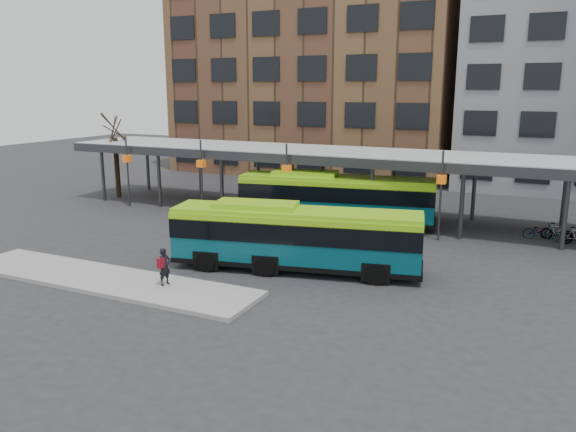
# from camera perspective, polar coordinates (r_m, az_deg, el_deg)

# --- Properties ---
(ground) EXTENTS (120.00, 120.00, 0.00)m
(ground) POSITION_cam_1_polar(r_m,az_deg,el_deg) (24.24, -3.54, -6.35)
(ground) COLOR #28282B
(ground) RESTS_ON ground
(boarding_island) EXTENTS (14.00, 3.00, 0.18)m
(boarding_island) POSITION_cam_1_polar(r_m,az_deg,el_deg) (25.03, -18.13, -6.14)
(boarding_island) COLOR gray
(boarding_island) RESTS_ON ground
(canopy) EXTENTS (40.00, 6.53, 4.80)m
(canopy) POSITION_cam_1_polar(r_m,az_deg,el_deg) (34.98, 6.48, 6.10)
(canopy) COLOR #999B9E
(canopy) RESTS_ON ground
(tree) EXTENTS (1.64, 1.64, 5.60)m
(tree) POSITION_cam_1_polar(r_m,az_deg,el_deg) (43.61, -16.99, 5.00)
(tree) COLOR black
(tree) RESTS_ON ground
(building_brick) EXTENTS (26.00, 14.00, 22.00)m
(building_brick) POSITION_cam_1_polar(r_m,az_deg,el_deg) (56.23, 3.22, 15.92)
(building_brick) COLOR brown
(building_brick) RESTS_ON ground
(bus_front) EXTENTS (11.24, 4.53, 3.03)m
(bus_front) POSITION_cam_1_polar(r_m,az_deg,el_deg) (24.82, 0.67, -2.05)
(bus_front) COLOR #074957
(bus_front) RESTS_ON ground
(bus_rear) EXTENTS (11.71, 4.37, 3.16)m
(bus_rear) POSITION_cam_1_polar(r_m,az_deg,el_deg) (33.43, 4.84, 1.91)
(bus_rear) COLOR #074957
(bus_rear) RESTS_ON ground
(pedestrian) EXTENTS (0.49, 0.65, 1.53)m
(pedestrian) POSITION_cam_1_polar(r_m,az_deg,el_deg) (23.21, -12.45, -5.03)
(pedestrian) COLOR black
(pedestrian) RESTS_ON boarding_island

